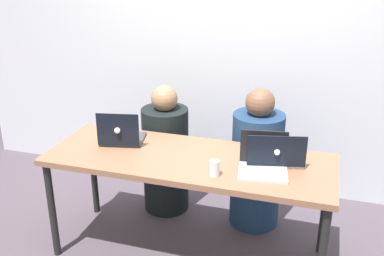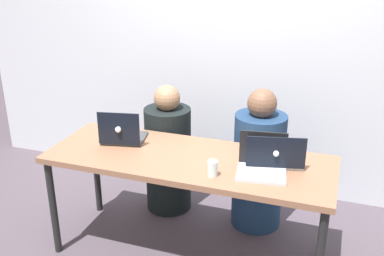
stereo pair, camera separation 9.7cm
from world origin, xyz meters
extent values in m
plane|color=#4A4049|center=(0.00, 0.00, 0.00)|extent=(12.00, 12.00, 0.00)
cube|color=silver|center=(0.00, 1.15, 1.34)|extent=(4.92, 0.10, 2.69)
cube|color=#885C43|center=(0.00, 0.00, 0.74)|extent=(1.89, 0.68, 0.04)
cylinder|color=black|center=(-0.90, -0.29, 0.36)|extent=(0.05, 0.05, 0.72)
cylinder|color=black|center=(-0.90, 0.29, 0.36)|extent=(0.05, 0.05, 0.72)
cylinder|color=black|center=(0.90, 0.29, 0.36)|extent=(0.05, 0.05, 0.72)
cylinder|color=black|center=(-0.37, 0.54, 0.44)|extent=(0.38, 0.38, 0.87)
sphere|color=#997051|center=(-0.37, 0.54, 0.96)|extent=(0.21, 0.21, 0.21)
cylinder|color=navy|center=(0.37, 0.54, 0.45)|extent=(0.43, 0.43, 0.91)
sphere|color=brown|center=(0.37, 0.54, 1.00)|extent=(0.22, 0.22, 0.22)
cube|color=silver|center=(0.50, -0.09, 0.77)|extent=(0.33, 0.28, 0.02)
cube|color=black|center=(0.48, 0.03, 0.88)|extent=(0.29, 0.05, 0.21)
sphere|color=white|center=(0.48, 0.04, 0.88)|extent=(0.04, 0.04, 0.04)
cube|color=#383B3E|center=(-0.53, 0.13, 0.77)|extent=(0.33, 0.30, 0.02)
cube|color=black|center=(-0.51, 0.00, 0.89)|extent=(0.29, 0.07, 0.23)
sphere|color=white|center=(-0.50, -0.01, 0.89)|extent=(0.04, 0.04, 0.04)
cube|color=silver|center=(0.54, 0.11, 0.77)|extent=(0.40, 0.30, 0.02)
cube|color=black|center=(0.57, 0.00, 0.88)|extent=(0.35, 0.09, 0.20)
sphere|color=white|center=(0.57, -0.01, 0.88)|extent=(0.04, 0.04, 0.04)
cylinder|color=silver|center=(0.22, -0.20, 0.81)|extent=(0.06, 0.06, 0.10)
cylinder|color=silver|center=(0.22, -0.20, 0.79)|extent=(0.05, 0.05, 0.06)
camera|label=1|loc=(0.80, -2.54, 2.03)|focal=42.00mm
camera|label=2|loc=(0.90, -2.51, 2.03)|focal=42.00mm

